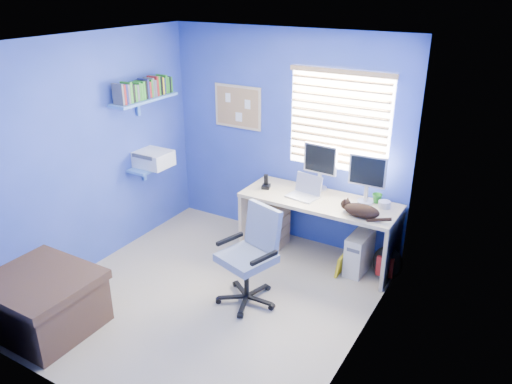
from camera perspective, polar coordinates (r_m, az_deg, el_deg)
The scene contains 23 objects.
floor at distance 5.20m, azimuth -5.16°, elevation -11.82°, with size 3.00×3.20×0.00m, color tan.
ceiling at distance 4.29m, azimuth -6.40°, elevation 16.71°, with size 3.00×3.20×0.00m, color white.
wall_back at distance 5.89m, azimuth 3.43°, elevation 6.14°, with size 3.00×0.01×2.50m, color #2B42A3.
wall_front at distance 3.57m, azimuth -20.97°, elevation -7.42°, with size 3.00×0.01×2.50m, color #2B42A3.
wall_left at distance 5.57m, azimuth -18.40°, elevation 3.95°, with size 0.01×3.20×2.50m, color #2B42A3.
wall_right at distance 3.97m, azimuth 12.18°, elevation -3.10°, with size 0.01×3.20×2.50m, color #2B42A3.
desk at distance 5.69m, azimuth 7.10°, elevation -4.22°, with size 1.74×0.65×0.74m, color tan.
laptop at distance 5.52m, azimuth 5.38°, elevation 0.45°, with size 0.33×0.26×0.22m, color silver.
monitor_left at distance 5.70m, azimuth 7.38°, elevation 2.86°, with size 0.40×0.12×0.54m, color silver.
monitor_right at distance 5.43m, azimuth 12.61°, elevation 1.43°, with size 0.40×0.12×0.54m, color silver.
phone at distance 5.74m, azimuth 1.16°, elevation 1.23°, with size 0.09×0.11×0.17m, color black.
mug at distance 5.54m, azimuth 13.66°, elevation -0.71°, with size 0.10×0.09×0.10m, color #258420.
cd_spindle at distance 5.45m, azimuth 14.46°, elevation -1.38°, with size 0.13×0.13×0.07m, color silver.
cat at distance 5.18m, azimuth 11.99°, elevation -2.10°, with size 0.37×0.20×0.13m, color black.
tower_pc at distance 5.59m, azimuth 11.72°, elevation -6.77°, with size 0.19×0.44×0.45m, color beige.
drawer_boxes at distance 6.00m, azimuth 1.85°, elevation -3.60°, with size 0.35×0.28×0.54m, color tan.
yellow_book at distance 5.52m, azimuth 9.55°, elevation -8.30°, with size 0.03×0.17×0.24m, color yellow.
backpack at distance 5.55m, azimuth 14.79°, elevation -7.83°, with size 0.32×0.24×0.37m, color black.
bed_corner at distance 5.11m, azimuth -23.88°, elevation -11.06°, with size 1.11×0.79×0.53m, color brown.
office_chair at distance 4.95m, azimuth -0.66°, elevation -8.65°, with size 0.71×0.71×0.97m.
window_blinds at distance 5.52m, azimuth 9.42°, elevation 7.95°, with size 1.15×0.05×1.10m.
corkboard at distance 6.10m, azimuth -2.10°, elevation 9.70°, with size 0.64×0.02×0.52m.
wall_shelves at distance 5.91m, azimuth -12.29°, elevation 7.57°, with size 0.42×0.90×1.05m.
Camera 1 is at (2.53, -3.42, 2.98)m, focal length 35.00 mm.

